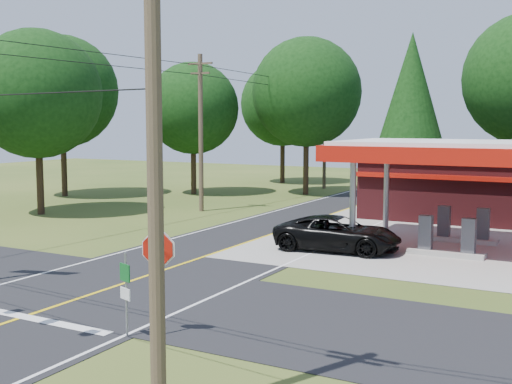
% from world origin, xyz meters
% --- Properties ---
extents(ground, '(120.00, 120.00, 0.00)m').
position_xyz_m(ground, '(0.00, 0.00, 0.00)').
color(ground, '#364C1A').
rests_on(ground, ground).
extents(main_highway, '(8.00, 120.00, 0.02)m').
position_xyz_m(main_highway, '(0.00, 0.00, 0.01)').
color(main_highway, black).
rests_on(main_highway, ground).
extents(cross_road, '(70.00, 7.00, 0.02)m').
position_xyz_m(cross_road, '(0.00, 0.00, 0.01)').
color(cross_road, black).
rests_on(cross_road, ground).
extents(lane_center_yellow, '(0.15, 110.00, 0.00)m').
position_xyz_m(lane_center_yellow, '(0.00, 0.00, 0.03)').
color(lane_center_yellow, yellow).
rests_on(lane_center_yellow, main_highway).
extents(gas_canopy, '(10.60, 7.40, 4.88)m').
position_xyz_m(gas_canopy, '(9.00, 13.00, 4.27)').
color(gas_canopy, gray).
rests_on(gas_canopy, ground).
extents(convenience_store, '(16.40, 7.55, 3.80)m').
position_xyz_m(convenience_store, '(10.00, 22.98, 1.92)').
color(convenience_store, '#50171A').
rests_on(convenience_store, ground).
extents(utility_pole_near_right, '(1.80, 0.30, 11.50)m').
position_xyz_m(utility_pole_near_right, '(7.50, -7.00, 5.96)').
color(utility_pole_near_right, '#473828').
rests_on(utility_pole_near_right, ground).
extents(utility_pole_far_left, '(1.80, 0.30, 10.00)m').
position_xyz_m(utility_pole_far_left, '(-8.00, 18.00, 5.20)').
color(utility_pole_far_left, '#473828').
rests_on(utility_pole_far_left, ground).
extents(utility_pole_north, '(0.30, 0.30, 9.50)m').
position_xyz_m(utility_pole_north, '(-6.50, 35.00, 4.75)').
color(utility_pole_north, '#473828').
rests_on(utility_pole_north, ground).
extents(treeline_backdrop, '(70.27, 51.59, 13.30)m').
position_xyz_m(treeline_backdrop, '(0.82, 24.01, 7.49)').
color(treeline_backdrop, '#332316').
rests_on(treeline_backdrop, ground).
extents(suv_car, '(6.04, 6.04, 1.55)m').
position_xyz_m(suv_car, '(4.50, 10.00, 0.77)').
color(suv_car, black).
rests_on(suv_car, ground).
extents(octagonal_stop_sign, '(0.95, 0.31, 2.86)m').
position_xyz_m(octagonal_stop_sign, '(4.50, -3.01, 2.16)').
color(octagonal_stop_sign, gray).
rests_on(octagonal_stop_sign, ground).
extents(route_sign_post, '(0.45, 0.19, 2.29)m').
position_xyz_m(route_sign_post, '(3.80, -3.52, 1.36)').
color(route_sign_post, gray).
rests_on(route_sign_post, ground).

